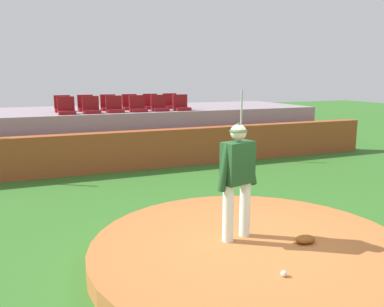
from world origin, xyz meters
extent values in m
plane|color=#316A24|center=(0.00, 0.00, 0.00)|extent=(60.00, 60.00, 0.00)
cylinder|color=#AF6431|center=(0.00, 0.00, 0.13)|extent=(4.55, 4.55, 0.27)
cylinder|color=white|center=(-0.27, 0.19, 0.68)|extent=(0.16, 0.16, 0.83)
cylinder|color=white|center=(0.05, 0.27, 0.68)|extent=(0.16, 0.16, 0.83)
cube|color=#1E4723|center=(-0.11, 0.23, 1.39)|extent=(0.52, 0.36, 0.60)
cylinder|color=#1E4723|center=(-0.35, 0.16, 1.36)|extent=(0.25, 0.16, 0.68)
cylinder|color=#1E4723|center=(0.13, 0.29, 1.36)|extent=(0.28, 0.17, 0.67)
sphere|color=beige|center=(-0.11, 0.23, 1.82)|extent=(0.23, 0.23, 0.23)
cone|color=#1E4723|center=(-0.11, 0.23, 1.90)|extent=(0.32, 0.32, 0.13)
sphere|color=white|center=(-0.14, -0.99, 0.30)|extent=(0.07, 0.07, 0.07)
ellipsoid|color=brown|center=(0.71, -0.30, 0.32)|extent=(0.31, 0.22, 0.11)
cube|color=#9C4924|center=(0.00, 6.23, 0.54)|extent=(15.75, 0.40, 1.09)
cylinder|color=silver|center=(3.33, 6.23, 1.63)|extent=(0.06, 0.06, 1.09)
cube|color=gray|center=(0.00, 8.85, 0.76)|extent=(13.42, 3.92, 1.52)
cube|color=maroon|center=(-1.75, 7.33, 1.57)|extent=(0.48, 0.44, 0.10)
cube|color=maroon|center=(-1.75, 7.51, 1.82)|extent=(0.48, 0.08, 0.40)
cube|color=maroon|center=(-1.04, 7.35, 1.57)|extent=(0.48, 0.44, 0.10)
cube|color=maroon|center=(-1.04, 7.53, 1.82)|extent=(0.48, 0.08, 0.40)
cube|color=maroon|center=(-0.35, 7.37, 1.57)|extent=(0.48, 0.44, 0.10)
cube|color=maroon|center=(-0.35, 7.55, 1.82)|extent=(0.48, 0.08, 0.40)
cube|color=maroon|center=(0.37, 7.37, 1.57)|extent=(0.48, 0.44, 0.10)
cube|color=maroon|center=(0.37, 7.55, 1.82)|extent=(0.48, 0.08, 0.40)
cube|color=maroon|center=(1.06, 7.36, 1.57)|extent=(0.48, 0.44, 0.10)
cube|color=maroon|center=(1.06, 7.54, 1.82)|extent=(0.48, 0.08, 0.40)
cube|color=maroon|center=(1.78, 7.31, 1.57)|extent=(0.48, 0.44, 0.10)
cube|color=maroon|center=(1.78, 7.49, 1.82)|extent=(0.48, 0.08, 0.40)
cube|color=maroon|center=(-1.78, 8.24, 1.57)|extent=(0.48, 0.44, 0.10)
cube|color=maroon|center=(-1.78, 8.42, 1.82)|extent=(0.48, 0.08, 0.40)
cube|color=maroon|center=(-1.07, 8.27, 1.57)|extent=(0.48, 0.44, 0.10)
cube|color=maroon|center=(-1.07, 8.45, 1.82)|extent=(0.48, 0.08, 0.40)
cube|color=maroon|center=(-0.37, 8.23, 1.57)|extent=(0.48, 0.44, 0.10)
cube|color=maroon|center=(-0.37, 8.41, 1.82)|extent=(0.48, 0.08, 0.40)
cube|color=maroon|center=(0.34, 8.23, 1.57)|extent=(0.48, 0.44, 0.10)
cube|color=maroon|center=(0.34, 8.41, 1.82)|extent=(0.48, 0.08, 0.40)
cube|color=maroon|center=(1.05, 8.25, 1.57)|extent=(0.48, 0.44, 0.10)
cube|color=maroon|center=(1.05, 8.43, 1.82)|extent=(0.48, 0.08, 0.40)
cube|color=maroon|center=(1.75, 8.27, 1.57)|extent=(0.48, 0.44, 0.10)
cube|color=maroon|center=(1.75, 8.45, 1.82)|extent=(0.48, 0.08, 0.40)
camera|label=1|loc=(-2.79, -4.57, 2.58)|focal=37.23mm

